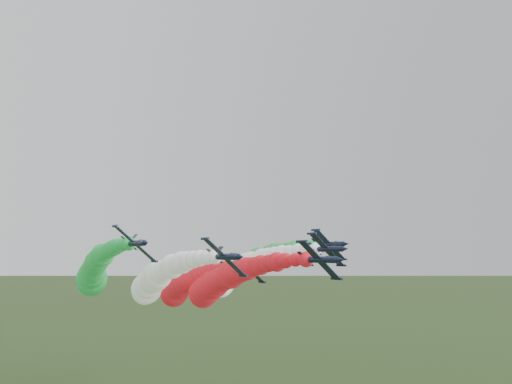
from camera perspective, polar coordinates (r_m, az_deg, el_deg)
jet_lead at (r=109.33m, az=-4.28°, el=-10.35°), size 14.05×60.40×14.80m
jet_inner_left at (r=111.30m, az=-11.47°, el=-9.89°), size 13.78×60.13×14.53m
jet_inner_right at (r=122.02m, az=-2.35°, el=-9.23°), size 14.46×60.81×15.21m
jet_outer_left at (r=120.51m, az=-17.97°, el=-8.64°), size 14.19×60.54×14.94m
jet_outer_right at (r=130.69m, az=-1.69°, el=-8.76°), size 14.27×60.61×15.02m
jet_trail at (r=134.96m, az=-8.28°, el=-10.52°), size 14.46×60.80×15.20m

